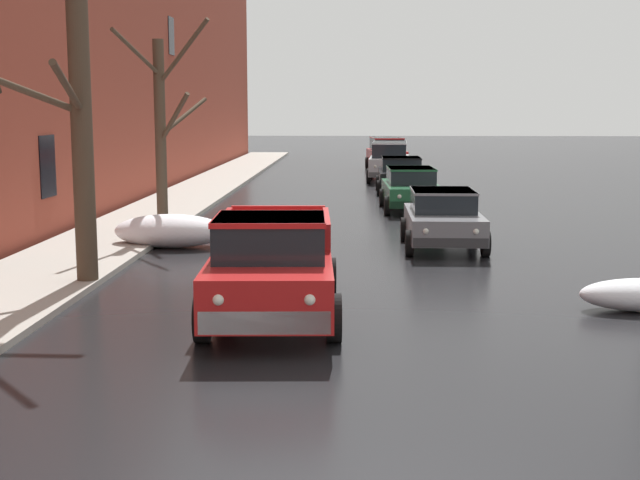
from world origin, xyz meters
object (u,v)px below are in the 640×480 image
at_px(bare_tree_mid_block, 163,128).
at_px(pickup_truck_red_approaching_near_lane, 272,266).
at_px(suv_silver_queued_behind_truck, 390,160).
at_px(sedan_black_parked_far_down_block, 401,174).
at_px(bare_tree_second_along_sidewalk, 81,82).
at_px(sedan_grey_parked_kerbside_close, 443,217).
at_px(sedan_green_parked_kerbside_mid, 411,188).
at_px(suv_red_at_far_intersection, 386,153).

distance_m(bare_tree_mid_block, pickup_truck_red_approaching_near_lane, 10.07).
height_order(bare_tree_mid_block, suv_silver_queued_behind_truck, bare_tree_mid_block).
bearing_deg(sedan_black_parked_far_down_block, bare_tree_mid_block, -119.39).
bearing_deg(sedan_black_parked_far_down_block, suv_silver_queued_behind_truck, 92.66).
relative_size(bare_tree_second_along_sidewalk, pickup_truck_red_approaching_near_lane, 1.45).
xyz_separation_m(bare_tree_mid_block, sedan_black_parked_far_down_block, (6.97, 12.37, -2.11)).
bearing_deg(sedan_grey_parked_kerbside_close, sedan_black_parked_far_down_block, 91.14).
height_order(pickup_truck_red_approaching_near_lane, sedan_green_parked_kerbside_mid, pickup_truck_red_approaching_near_lane).
relative_size(bare_tree_second_along_sidewalk, suv_red_at_far_intersection, 1.64).
distance_m(sedan_green_parked_kerbside_mid, suv_red_at_far_intersection, 18.12).
relative_size(sedan_black_parked_far_down_block, suv_silver_queued_behind_truck, 0.89).
bearing_deg(sedan_black_parked_far_down_block, sedan_grey_parked_kerbside_close, -88.86).
relative_size(bare_tree_mid_block, sedan_green_parked_kerbside_mid, 1.30).
bearing_deg(suv_red_at_far_intersection, bare_tree_mid_block, -105.64).
xyz_separation_m(bare_tree_mid_block, sedan_green_parked_kerbside_mid, (6.97, 6.15, -2.11)).
relative_size(sedan_black_parked_far_down_block, suv_red_at_far_intersection, 0.90).
bearing_deg(bare_tree_second_along_sidewalk, pickup_truck_red_approaching_near_lane, -32.87).
bearing_deg(pickup_truck_red_approaching_near_lane, sedan_green_parked_kerbside_mid, 78.13).
bearing_deg(bare_tree_mid_block, bare_tree_second_along_sidewalk, -90.28).
bearing_deg(pickup_truck_red_approaching_near_lane, bare_tree_second_along_sidewalk, 147.13).
distance_m(bare_tree_second_along_sidewalk, sedan_green_parked_kerbside_mid, 14.96).
distance_m(sedan_black_parked_far_down_block, suv_red_at_far_intersection, 11.91).
height_order(sedan_grey_parked_kerbside_close, sedan_green_parked_kerbside_mid, same).
xyz_separation_m(bare_tree_second_along_sidewalk, sedan_grey_parked_kerbside_close, (7.28, 4.96, -3.14)).
height_order(pickup_truck_red_approaching_near_lane, sedan_grey_parked_kerbside_close, pickup_truck_red_approaching_near_lane).
height_order(bare_tree_second_along_sidewalk, sedan_black_parked_far_down_block, bare_tree_second_along_sidewalk).
height_order(pickup_truck_red_approaching_near_lane, suv_silver_queued_behind_truck, suv_silver_queued_behind_truck).
bearing_deg(sedan_green_parked_kerbside_mid, bare_tree_mid_block, -138.55).
height_order(bare_tree_second_along_sidewalk, sedan_grey_parked_kerbside_close, bare_tree_second_along_sidewalk).
relative_size(bare_tree_second_along_sidewalk, sedan_grey_parked_kerbside_close, 1.96).
relative_size(pickup_truck_red_approaching_near_lane, sedan_black_parked_far_down_block, 1.26).
xyz_separation_m(bare_tree_mid_block, suv_red_at_far_intersection, (6.79, 24.27, -1.88)).
relative_size(sedan_grey_parked_kerbside_close, suv_red_at_far_intersection, 0.84).
xyz_separation_m(pickup_truck_red_approaching_near_lane, suv_silver_queued_behind_truck, (2.95, 27.00, 0.11)).
relative_size(pickup_truck_red_approaching_near_lane, suv_red_at_far_intersection, 1.14).
relative_size(bare_tree_mid_block, suv_red_at_far_intersection, 1.22).
xyz_separation_m(sedan_green_parked_kerbside_mid, suv_silver_queued_behind_truck, (-0.26, 11.71, 0.23)).
xyz_separation_m(bare_tree_second_along_sidewalk, bare_tree_mid_block, (0.03, 6.69, -1.02)).
bearing_deg(suv_silver_queued_behind_truck, bare_tree_second_along_sidewalk, -105.36).
distance_m(bare_tree_second_along_sidewalk, bare_tree_mid_block, 6.76).
distance_m(sedan_green_parked_kerbside_mid, suv_silver_queued_behind_truck, 11.71).
bearing_deg(suv_red_at_far_intersection, pickup_truck_red_approaching_near_lane, -95.20).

